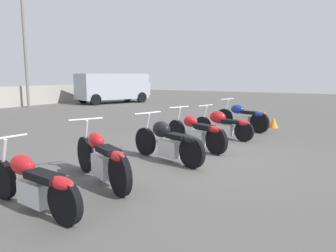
% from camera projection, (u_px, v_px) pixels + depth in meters
% --- Properties ---
extents(ground_plane, '(60.00, 60.00, 0.00)m').
position_uv_depth(ground_plane, '(197.00, 157.00, 7.42)').
color(ground_plane, '#514F4C').
extents(light_pole_left, '(0.70, 0.35, 7.92)m').
position_uv_depth(light_pole_left, '(23.00, 25.00, 18.56)').
color(light_pole_left, slate).
rests_on(light_pole_left, ground_plane).
extents(motorcycle_slot_0, '(0.71, 2.06, 0.95)m').
position_uv_depth(motorcycle_slot_0, '(33.00, 183.00, 4.37)').
color(motorcycle_slot_0, black).
rests_on(motorcycle_slot_0, ground_plane).
extents(motorcycle_slot_1, '(1.14, 2.02, 1.04)m').
position_uv_depth(motorcycle_slot_1, '(102.00, 158.00, 5.55)').
color(motorcycle_slot_1, black).
rests_on(motorcycle_slot_1, ground_plane).
extents(motorcycle_slot_2, '(0.92, 2.05, 1.01)m').
position_uv_depth(motorcycle_slot_2, '(168.00, 141.00, 6.96)').
color(motorcycle_slot_2, black).
rests_on(motorcycle_slot_2, ground_plane).
extents(motorcycle_slot_3, '(1.03, 2.02, 1.02)m').
position_uv_depth(motorcycle_slot_3, '(196.00, 133.00, 8.13)').
color(motorcycle_slot_3, black).
rests_on(motorcycle_slot_3, ground_plane).
extents(motorcycle_slot_4, '(0.80, 1.99, 0.95)m').
position_uv_depth(motorcycle_slot_4, '(223.00, 124.00, 9.56)').
color(motorcycle_slot_4, black).
rests_on(motorcycle_slot_4, ground_plane).
extents(motorcycle_slot_5, '(0.90, 2.02, 1.04)m').
position_uv_depth(motorcycle_slot_5, '(242.00, 117.00, 10.94)').
color(motorcycle_slot_5, black).
rests_on(motorcycle_slot_5, ground_plane).
extents(parked_van, '(5.04, 3.52, 1.96)m').
position_uv_depth(parked_van, '(112.00, 87.00, 22.05)').
color(parked_van, '#999EA8').
rests_on(parked_van, ground_plane).
extents(traffic_cone_near, '(0.33, 0.33, 0.35)m').
position_uv_depth(traffic_cone_near, '(274.00, 123.00, 11.56)').
color(traffic_cone_near, orange).
rests_on(traffic_cone_near, ground_plane).
extents(traffic_cone_far, '(0.34, 0.34, 0.45)m').
position_uv_depth(traffic_cone_far, '(264.00, 116.00, 12.96)').
color(traffic_cone_far, orange).
rests_on(traffic_cone_far, ground_plane).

